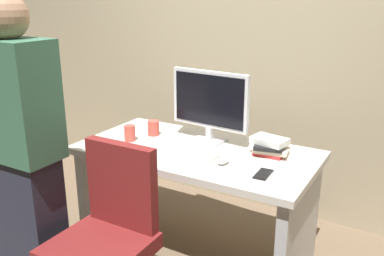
# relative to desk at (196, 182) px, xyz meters

# --- Properties ---
(ground_plane) EXTENTS (9.00, 9.00, 0.00)m
(ground_plane) POSITION_rel_desk_xyz_m (0.00, 0.00, -0.50)
(ground_plane) COLOR brown
(wall_back) EXTENTS (6.40, 0.10, 3.00)m
(wall_back) POSITION_rel_desk_xyz_m (0.00, 0.88, 1.00)
(wall_back) COLOR tan
(wall_back) RESTS_ON ground
(desk) EXTENTS (1.45, 0.75, 0.72)m
(desk) POSITION_rel_desk_xyz_m (0.00, 0.00, 0.00)
(desk) COLOR beige
(desk) RESTS_ON ground
(office_chair) EXTENTS (0.52, 0.52, 0.94)m
(office_chair) POSITION_rel_desk_xyz_m (-0.07, -0.76, -0.07)
(office_chair) COLOR black
(office_chair) RESTS_ON ground
(person_at_desk) EXTENTS (0.40, 0.24, 1.64)m
(person_at_desk) POSITION_rel_desk_xyz_m (-0.53, -0.83, 0.34)
(person_at_desk) COLOR #262838
(person_at_desk) RESTS_ON ground
(monitor) EXTENTS (0.54, 0.16, 0.46)m
(monitor) POSITION_rel_desk_xyz_m (-0.00, 0.17, 0.48)
(monitor) COLOR silver
(monitor) RESTS_ON desk
(keyboard) EXTENTS (0.44, 0.15, 0.02)m
(keyboard) POSITION_rel_desk_xyz_m (-0.03, -0.11, 0.23)
(keyboard) COLOR white
(keyboard) RESTS_ON desk
(mouse) EXTENTS (0.06, 0.10, 0.03)m
(mouse) POSITION_rel_desk_xyz_m (0.24, -0.12, 0.24)
(mouse) COLOR white
(mouse) RESTS_ON desk
(cup_near_keyboard) EXTENTS (0.07, 0.07, 0.10)m
(cup_near_keyboard) POSITION_rel_desk_xyz_m (-0.45, -0.07, 0.27)
(cup_near_keyboard) COLOR #D84C3F
(cup_near_keyboard) RESTS_ON desk
(cup_by_monitor) EXTENTS (0.08, 0.08, 0.10)m
(cup_by_monitor) POSITION_rel_desk_xyz_m (-0.38, 0.09, 0.27)
(cup_by_monitor) COLOR #D84C3F
(cup_by_monitor) RESTS_ON desk
(book_stack) EXTENTS (0.23, 0.19, 0.11)m
(book_stack) POSITION_rel_desk_xyz_m (0.42, 0.13, 0.28)
(book_stack) COLOR red
(book_stack) RESTS_ON desk
(cell_phone) EXTENTS (0.08, 0.15, 0.01)m
(cell_phone) POSITION_rel_desk_xyz_m (0.49, -0.16, 0.23)
(cell_phone) COLOR black
(cell_phone) RESTS_ON desk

